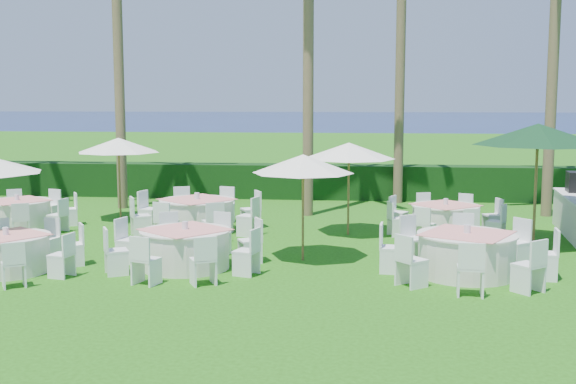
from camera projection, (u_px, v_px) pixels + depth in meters
The scene contains 17 objects.
ground at pixel (200, 283), 13.94m from camera, with size 120.00×120.00×0.00m, color #1F530E.
hedge at pixel (275, 181), 25.70m from camera, with size 34.00×1.00×1.20m, color black.
ocean at pixel (343, 120), 114.54m from camera, with size 260.00×260.00×0.00m, color #061142.
banquet_table_a at pixel (7, 252), 14.76m from camera, with size 3.07×3.07×0.93m.
banquet_table_b at pixel (185, 248), 15.07m from camera, with size 3.27×3.27×1.00m.
banquet_table_c at pixel (466, 253), 14.44m from camera, with size 3.48×3.48×1.04m.
banquet_table_d at pixel (18, 214), 19.63m from camera, with size 3.11×3.11×0.95m.
banquet_table_e at pixel (197, 214), 19.22m from camera, with size 3.47×3.47×1.05m.
banquet_table_f at pixel (445, 219), 18.88m from camera, with size 3.07×3.07×0.94m.
umbrella_b at pixel (303, 164), 15.60m from camera, with size 2.22×2.22×2.34m.
umbrella_c at pixel (119, 145), 20.79m from camera, with size 2.39×2.39×2.40m.
umbrella_d at pixel (349, 151), 18.55m from camera, with size 2.38×2.38×2.41m.
umbrella_green at pixel (538, 134), 17.07m from camera, with size 3.09×3.09×2.95m.
palm_b at pixel (118, 48), 22.75m from camera, with size 4.14×4.40×9.30m.
palm_c at pixel (308, 5), 21.15m from camera, with size 4.41×4.08×11.51m.
palm_d at pixel (400, 54), 23.94m from camera, with size 4.29×4.34×9.03m.
palm_e at pixel (554, 43), 21.16m from camera, with size 4.35×4.28×9.35m.
Camera 1 is at (3.09, -13.35, 3.55)m, focal length 45.00 mm.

